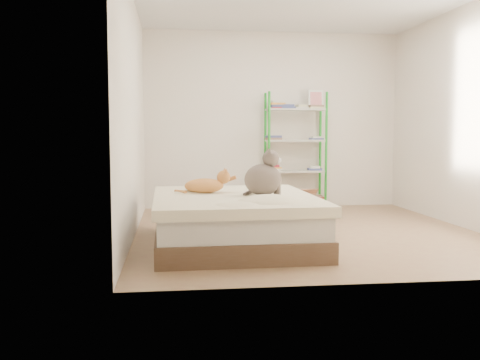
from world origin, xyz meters
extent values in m
cube|color=#9A8057|center=(0.00, 0.00, 0.00)|extent=(3.80, 4.20, 0.01)
cube|color=white|center=(0.00, 2.10, 1.30)|extent=(3.80, 0.01, 2.60)
cube|color=white|center=(0.00, -2.10, 1.30)|extent=(3.80, 0.01, 2.60)
cube|color=white|center=(-1.90, 0.00, 1.30)|extent=(0.01, 4.20, 2.60)
cube|color=white|center=(1.90, 0.00, 1.30)|extent=(0.01, 4.20, 2.60)
cube|color=#4C3623|center=(-0.89, -0.60, 0.10)|extent=(1.56, 1.94, 0.19)
cube|color=silver|center=(-0.89, -0.60, 0.30)|extent=(1.52, 1.88, 0.21)
cube|color=beige|center=(-0.89, -0.60, 0.45)|extent=(1.59, 1.98, 0.10)
cylinder|color=green|center=(-0.12, 1.72, 0.85)|extent=(0.04, 0.04, 1.70)
cylinder|color=green|center=(-0.12, 2.04, 0.85)|extent=(0.04, 0.04, 1.70)
cylinder|color=green|center=(0.72, 1.72, 0.85)|extent=(0.04, 0.04, 1.70)
cylinder|color=green|center=(0.72, 2.04, 0.85)|extent=(0.04, 0.04, 1.70)
cube|color=#BCB9AB|center=(0.30, 1.88, 0.10)|extent=(0.86, 0.34, 0.02)
cube|color=#BCB9AB|center=(0.30, 1.88, 0.55)|extent=(0.86, 0.34, 0.02)
cube|color=#BCB9AB|center=(0.30, 1.88, 1.00)|extent=(0.86, 0.34, 0.02)
cube|color=#BCB9AB|center=(0.30, 1.88, 1.45)|extent=(0.86, 0.34, 0.02)
cube|color=#B92935|center=(0.00, 1.88, 0.16)|extent=(0.20, 0.16, 0.09)
cube|color=#B92935|center=(0.30, 1.88, 0.16)|extent=(0.20, 0.16, 0.09)
cube|color=#B92935|center=(0.60, 1.88, 0.16)|extent=(0.20, 0.16, 0.09)
cube|color=#B92935|center=(0.00, 1.88, 0.61)|extent=(0.20, 0.16, 0.09)
cube|color=#B92935|center=(0.60, 1.88, 0.61)|extent=(0.20, 0.16, 0.09)
cube|color=#B92935|center=(0.00, 1.88, 1.06)|extent=(0.20, 0.16, 0.09)
cube|color=#B92935|center=(0.60, 1.88, 1.06)|extent=(0.20, 0.16, 0.09)
cube|color=#B92935|center=(0.00, 1.88, 1.51)|extent=(0.20, 0.16, 0.09)
cube|color=#B92935|center=(0.20, 1.88, 1.51)|extent=(0.20, 0.16, 0.09)
cube|color=#B92935|center=(0.40, 1.88, 1.51)|extent=(0.20, 0.16, 0.09)
cube|color=#B92935|center=(0.60, 1.88, 1.51)|extent=(0.20, 0.16, 0.09)
cube|color=white|center=(0.61, 1.93, 1.60)|extent=(0.22, 0.06, 0.28)
cube|color=red|center=(0.61, 1.92, 1.60)|extent=(0.17, 0.03, 0.22)
cube|color=#AE7456|center=(-0.01, 0.78, 0.19)|extent=(0.57, 0.48, 0.37)
cube|color=#571E8D|center=(-0.03, 0.56, 0.18)|extent=(0.32, 0.04, 0.08)
cube|color=#AE7456|center=(-0.01, 0.56, 0.37)|extent=(0.55, 0.21, 0.12)
cube|color=silver|center=(-1.06, 1.81, 0.17)|extent=(0.34, 0.32, 0.34)
cube|color=silver|center=(-1.06, 1.81, 0.35)|extent=(0.38, 0.35, 0.03)
camera|label=1|loc=(-1.47, -5.81, 1.11)|focal=40.00mm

